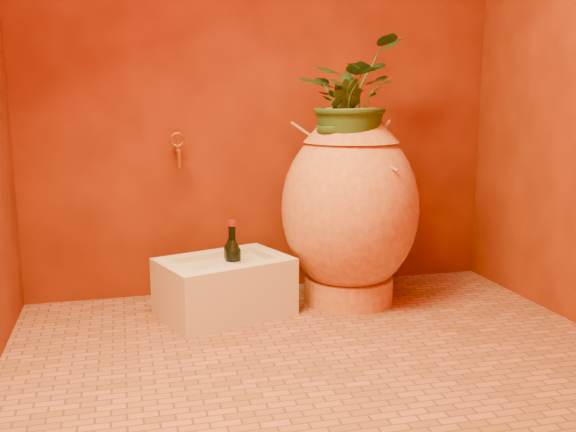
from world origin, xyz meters
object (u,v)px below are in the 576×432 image
object	(u,v)px
wine_bottle_c	(232,261)
amphora	(350,208)
wine_bottle_a	(232,259)
wine_bottle_b	(233,264)
stone_basin	(225,288)
wall_tap	(178,148)

from	to	relation	value
wine_bottle_c	amphora	bearing A→B (deg)	3.20
wine_bottle_a	wine_bottle_b	world-z (taller)	wine_bottle_b
wine_bottle_a	wine_bottle_c	distance (m)	0.04
amphora	stone_basin	world-z (taller)	amphora
wall_tap	wine_bottle_b	bearing A→B (deg)	-59.90
amphora	stone_basin	distance (m)	0.73
wine_bottle_b	wine_bottle_a	bearing A→B (deg)	84.89
wine_bottle_a	wine_bottle_c	world-z (taller)	wine_bottle_c
stone_basin	wall_tap	xyz separation A→B (m)	(-0.17, 0.31, 0.64)
amphora	wine_bottle_b	world-z (taller)	amphora
wine_bottle_b	wall_tap	distance (m)	0.66
amphora	wine_bottle_a	world-z (taller)	amphora
stone_basin	wine_bottle_c	size ratio (longest dim) A/B	2.25
stone_basin	wine_bottle_a	distance (m)	0.14
wine_bottle_b	stone_basin	bearing A→B (deg)	122.30
wall_tap	wine_bottle_c	bearing A→B (deg)	-54.55
amphora	wine_bottle_b	distance (m)	0.65
wine_bottle_b	wall_tap	xyz separation A→B (m)	(-0.21, 0.36, 0.51)
stone_basin	wine_bottle_a	xyz separation A→B (m)	(0.04, 0.05, 0.13)
amphora	wine_bottle_a	bearing A→B (deg)	179.79
stone_basin	wine_bottle_c	xyz separation A→B (m)	(0.04, 0.01, 0.13)
stone_basin	wine_bottle_a	bearing A→B (deg)	46.23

